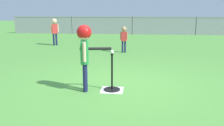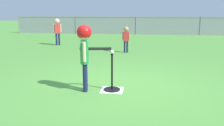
# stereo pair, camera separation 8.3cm
# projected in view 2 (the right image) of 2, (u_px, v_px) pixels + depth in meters

# --- Properties ---
(ground_plane) EXTENTS (60.00, 60.00, 0.00)m
(ground_plane) POSITION_uv_depth(u_px,v_px,m) (121.00, 85.00, 5.12)
(ground_plane) COLOR #51933D
(home_plate) EXTENTS (0.44, 0.44, 0.01)m
(home_plate) POSITION_uv_depth(u_px,v_px,m) (112.00, 90.00, 4.78)
(home_plate) COLOR white
(home_plate) RESTS_ON ground_plane
(batting_tee) EXTENTS (0.32, 0.32, 0.73)m
(batting_tee) POSITION_uv_depth(u_px,v_px,m) (112.00, 84.00, 4.76)
(batting_tee) COLOR black
(batting_tee) RESTS_ON ground_plane
(baseball_on_tee) EXTENTS (0.07, 0.07, 0.07)m
(baseball_on_tee) POSITION_uv_depth(u_px,v_px,m) (112.00, 52.00, 4.62)
(baseball_on_tee) COLOR white
(baseball_on_tee) RESTS_ON batting_tee
(batter_child) EXTENTS (0.65, 0.36, 1.29)m
(batter_child) POSITION_uv_depth(u_px,v_px,m) (85.00, 44.00, 4.56)
(batter_child) COLOR #191E4C
(batter_child) RESTS_ON ground_plane
(fielder_near_left) EXTENTS (0.29, 0.19, 0.97)m
(fielder_near_left) POSITION_uv_depth(u_px,v_px,m) (126.00, 36.00, 8.88)
(fielder_near_left) COLOR #191E4C
(fielder_near_left) RESTS_ON ground_plane
(fielder_deep_center) EXTENTS (0.32, 0.24, 1.19)m
(fielder_deep_center) POSITION_uv_depth(u_px,v_px,m) (57.00, 28.00, 10.76)
(fielder_deep_center) COLOR #191E4C
(fielder_deep_center) RESTS_ON ground_plane
(outfield_fence) EXTENTS (16.06, 0.06, 1.15)m
(outfield_fence) POSITION_uv_depth(u_px,v_px,m) (136.00, 25.00, 15.58)
(outfield_fence) COLOR slate
(outfield_fence) RESTS_ON ground_plane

